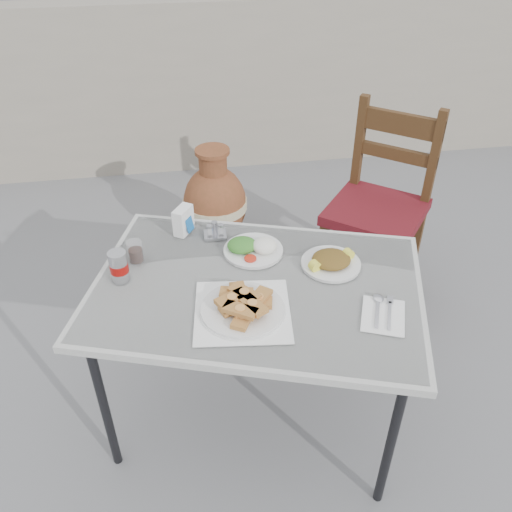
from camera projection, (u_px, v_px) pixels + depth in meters
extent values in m
plane|color=slate|center=(290.00, 417.00, 2.35)|extent=(80.00, 80.00, 0.00)
cylinder|color=black|center=(104.00, 407.00, 1.98)|extent=(0.03, 0.03, 0.68)
cylinder|color=black|center=(390.00, 444.00, 1.86)|extent=(0.03, 0.03, 0.68)
cylinder|color=black|center=(157.00, 293.00, 2.50)|extent=(0.03, 0.03, 0.68)
cylinder|color=black|center=(384.00, 316.00, 2.37)|extent=(0.03, 0.03, 0.68)
cube|color=white|center=(257.00, 288.00, 1.96)|extent=(1.37, 1.13, 0.03)
cube|color=white|center=(257.00, 285.00, 1.95)|extent=(1.32, 1.08, 0.00)
cube|color=white|center=(242.00, 311.00, 1.83)|extent=(0.36, 0.36, 0.00)
cylinder|color=silver|center=(242.00, 309.00, 1.83)|extent=(0.28, 0.28, 0.01)
cylinder|color=silver|center=(242.00, 310.00, 1.83)|extent=(0.29, 0.29, 0.01)
cylinder|color=silver|center=(253.00, 250.00, 2.11)|extent=(0.23, 0.23, 0.01)
ellipsoid|color=white|center=(264.00, 246.00, 2.09)|extent=(0.10, 0.10, 0.05)
ellipsoid|color=#23641C|center=(242.00, 245.00, 2.10)|extent=(0.12, 0.11, 0.05)
cylinder|color=red|center=(250.00, 258.00, 2.05)|extent=(0.05, 0.05, 0.01)
cylinder|color=silver|center=(331.00, 264.00, 2.04)|extent=(0.23, 0.23, 0.01)
ellipsoid|color=#195B16|center=(331.00, 259.00, 2.03)|extent=(0.15, 0.14, 0.04)
cylinder|color=yellow|center=(315.00, 266.00, 1.99)|extent=(0.05, 0.04, 0.04)
cylinder|color=yellow|center=(348.00, 254.00, 2.05)|extent=(0.05, 0.04, 0.04)
cylinder|color=silver|center=(119.00, 266.00, 1.94)|extent=(0.07, 0.07, 0.12)
cylinder|color=#B2100C|center=(119.00, 267.00, 1.94)|extent=(0.07, 0.07, 0.04)
cylinder|color=#BBBAC1|center=(116.00, 253.00, 1.90)|extent=(0.06, 0.06, 0.00)
cylinder|color=white|center=(135.00, 251.00, 2.04)|extent=(0.06, 0.06, 0.08)
cylinder|color=black|center=(136.00, 255.00, 2.05)|extent=(0.05, 0.05, 0.05)
cube|color=white|center=(183.00, 220.00, 2.19)|extent=(0.09, 0.10, 0.11)
cube|color=#1760AD|center=(190.00, 224.00, 2.18)|extent=(0.04, 0.05, 0.06)
cube|color=#BBBAC1|center=(215.00, 235.00, 2.19)|extent=(0.09, 0.08, 0.01)
cylinder|color=white|center=(210.00, 231.00, 2.16)|extent=(0.02, 0.02, 0.05)
cylinder|color=white|center=(221.00, 230.00, 2.16)|extent=(0.02, 0.02, 0.05)
cylinder|color=#BBBAC1|center=(214.00, 227.00, 2.19)|extent=(0.03, 0.03, 0.05)
cube|color=white|center=(383.00, 316.00, 1.81)|extent=(0.20, 0.22, 0.00)
cube|color=#BBBAC1|center=(377.00, 314.00, 1.81)|extent=(0.06, 0.14, 0.00)
ellipsoid|color=#BBBAC1|center=(378.00, 298.00, 1.88)|extent=(0.04, 0.05, 0.01)
cube|color=#BBBAC1|center=(389.00, 315.00, 1.81)|extent=(0.06, 0.13, 0.00)
cube|color=#BBBAC1|center=(390.00, 300.00, 1.87)|extent=(0.04, 0.05, 0.00)
cube|color=#38220F|center=(322.00, 263.00, 2.85)|extent=(0.06, 0.06, 0.48)
cube|color=#38220F|center=(393.00, 286.00, 2.69)|extent=(0.06, 0.06, 0.48)
cube|color=#38220F|center=(349.00, 227.00, 3.12)|extent=(0.06, 0.06, 0.48)
cube|color=#38220F|center=(415.00, 246.00, 2.96)|extent=(0.06, 0.06, 0.48)
cube|color=maroon|center=(376.00, 212.00, 2.75)|extent=(0.63, 0.63, 0.05)
cube|color=#38220F|center=(359.00, 146.00, 2.81)|extent=(0.06, 0.06, 0.54)
cube|color=#38220F|center=(433.00, 162.00, 2.66)|extent=(0.06, 0.06, 0.54)
cube|color=#38220F|center=(400.00, 124.00, 2.64)|extent=(0.35, 0.29, 0.11)
cube|color=#38220F|center=(395.00, 154.00, 2.74)|extent=(0.35, 0.29, 0.06)
cylinder|color=brown|center=(217.00, 242.00, 3.36)|extent=(0.28, 0.28, 0.07)
ellipsoid|color=brown|center=(215.00, 204.00, 3.19)|extent=(0.37, 0.37, 0.47)
cylinder|color=#C4B98F|center=(215.00, 204.00, 3.19)|extent=(0.38, 0.38, 0.05)
cylinder|color=brown|center=(213.00, 164.00, 3.04)|extent=(0.16, 0.16, 0.14)
cylinder|color=brown|center=(212.00, 151.00, 2.99)|extent=(0.20, 0.20, 0.02)
cube|color=gray|center=(221.00, 86.00, 3.98)|extent=(6.00, 0.25, 1.20)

